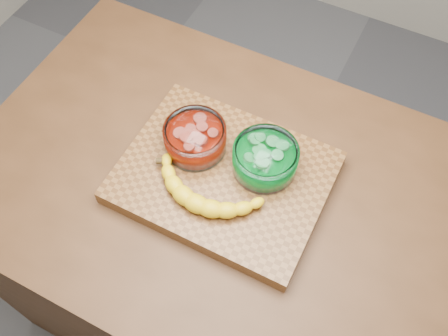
% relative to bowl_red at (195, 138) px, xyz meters
% --- Properties ---
extents(ground, '(3.50, 3.50, 0.00)m').
position_rel_bowl_red_xyz_m(ground, '(0.09, -0.03, -0.97)').
color(ground, '#535357').
rests_on(ground, ground).
extents(counter, '(1.20, 0.80, 0.90)m').
position_rel_bowl_red_xyz_m(counter, '(0.09, -0.03, -0.52)').
color(counter, '#472A15').
rests_on(counter, ground).
extents(cutting_board, '(0.45, 0.35, 0.04)m').
position_rel_bowl_red_xyz_m(cutting_board, '(0.09, -0.03, -0.05)').
color(cutting_board, brown).
rests_on(cutting_board, counter).
extents(bowl_red, '(0.14, 0.14, 0.07)m').
position_rel_bowl_red_xyz_m(bowl_red, '(0.00, 0.00, 0.00)').
color(bowl_red, white).
rests_on(bowl_red, cutting_board).
extents(bowl_green, '(0.14, 0.14, 0.07)m').
position_rel_bowl_red_xyz_m(bowl_green, '(0.16, 0.02, 0.00)').
color(bowl_green, white).
rests_on(bowl_green, cutting_board).
extents(banana, '(0.28, 0.13, 0.04)m').
position_rel_bowl_red_xyz_m(banana, '(0.08, -0.10, -0.01)').
color(banana, gold).
rests_on(banana, cutting_board).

